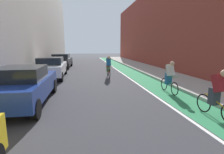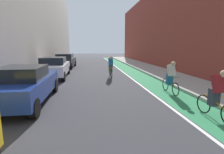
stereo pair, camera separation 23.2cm
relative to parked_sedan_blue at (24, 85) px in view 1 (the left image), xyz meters
name	(u,v)px [view 1 (the left image)]	position (x,y,z in m)	size (l,w,h in m)	color
ground_plane	(94,76)	(3.15, 6.29, -0.79)	(92.54, 92.54, 0.00)	#38383D
bike_lane_paint	(129,72)	(6.55, 8.29, -0.78)	(1.60, 42.06, 0.00)	#2D8451
lane_divider_stripe	(120,72)	(5.65, 8.29, -0.78)	(0.12, 42.06, 0.00)	white
sidewalk_right	(152,70)	(8.76, 8.29, -0.72)	(2.82, 42.06, 0.14)	#A8A59E
building_facade_left	(16,10)	(-2.85, 8.27, 4.39)	(4.15, 42.06, 10.36)	#B2ADA3
building_facade_right	(170,25)	(11.37, 10.29, 3.71)	(2.40, 38.06, 9.00)	brown
parked_sedan_blue	(24,85)	(0.00, 0.00, 0.00)	(1.89, 4.42, 1.53)	navy
parked_sedan_white	(51,67)	(0.00, 6.06, 0.00)	(1.99, 4.54, 1.53)	silver
parked_sedan_black	(62,61)	(0.00, 12.23, 0.00)	(2.05, 4.51, 1.53)	black
cyclist_mid	(217,94)	(6.56, -2.41, 0.02)	(0.48, 1.69, 1.60)	black
cyclist_trailing	(169,76)	(6.58, 0.76, 0.06)	(0.48, 1.69, 1.60)	black
cyclist_far	(108,66)	(4.20, 5.57, 0.06)	(0.48, 1.72, 1.62)	black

